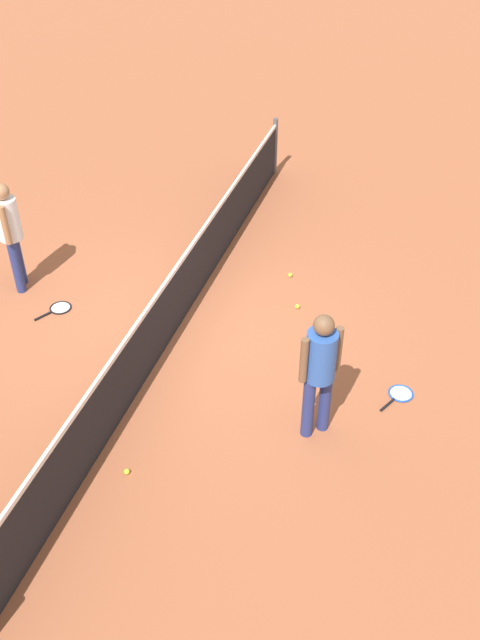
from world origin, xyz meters
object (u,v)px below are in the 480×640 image
at_px(tennis_racket_near_player, 400,394).
at_px(tennis_ball_baseline, 127,472).
at_px(tennis_racket_far_player, 59,308).
at_px(player_far_side, 9,228).
at_px(player_near_side, 320,366).
at_px(tennis_ball_near_player, 297,306).
at_px(tennis_ball_midcourt, 290,275).

distance_m(tennis_racket_near_player, tennis_ball_baseline, 3.47).
distance_m(tennis_racket_near_player, tennis_racket_far_player, 4.92).
height_order(player_far_side, tennis_racket_near_player, player_far_side).
bearing_deg(tennis_racket_far_player, player_far_side, 67.12).
relative_size(player_near_side, tennis_ball_baseline, 25.76).
distance_m(player_far_side, tennis_ball_baseline, 4.21).
bearing_deg(tennis_racket_far_player, tennis_racket_near_player, -93.24).
xyz_separation_m(tennis_racket_near_player, tennis_ball_baseline, (-2.17, 2.70, 0.02)).
bearing_deg(player_near_side, player_far_side, 72.60).
xyz_separation_m(player_far_side, tennis_racket_near_player, (-0.61, -5.71, -1.00)).
distance_m(player_far_side, tennis_ball_near_player, 4.24).
xyz_separation_m(player_near_side, tennis_racket_near_player, (0.90, -0.88, -1.00)).
relative_size(tennis_ball_near_player, tennis_ball_midcourt, 1.00).
bearing_deg(tennis_racket_near_player, tennis_ball_midcourt, 43.05).
relative_size(tennis_racket_near_player, tennis_ball_near_player, 9.05).
bearing_deg(tennis_ball_midcourt, tennis_ball_baseline, 169.94).
height_order(tennis_ball_near_player, tennis_ball_baseline, same).
bearing_deg(tennis_ball_midcourt, tennis_ball_near_player, -157.86).
bearing_deg(tennis_racket_far_player, tennis_ball_baseline, -137.96).
xyz_separation_m(tennis_racket_near_player, tennis_ball_midcourt, (2.09, 1.95, 0.02)).
relative_size(player_near_side, tennis_racket_far_player, 2.86).
height_order(tennis_racket_far_player, tennis_ball_baseline, tennis_ball_baseline).
bearing_deg(player_far_side, tennis_racket_near_player, -96.14).
relative_size(player_near_side, player_far_side, 1.00).
xyz_separation_m(player_near_side, tennis_ball_midcourt, (2.99, 1.07, -0.98)).
bearing_deg(tennis_ball_near_player, tennis_ball_midcourt, 22.14).
xyz_separation_m(tennis_racket_far_player, tennis_ball_near_player, (1.07, -3.26, 0.02)).
xyz_separation_m(tennis_ball_near_player, tennis_ball_baseline, (-3.51, 1.06, 0.00)).
distance_m(player_near_side, tennis_ball_baseline, 2.43).
xyz_separation_m(player_near_side, tennis_ball_near_player, (2.25, 0.77, -0.98)).
height_order(player_near_side, tennis_ball_baseline, player_near_side).
bearing_deg(tennis_ball_near_player, player_near_side, -161.06).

